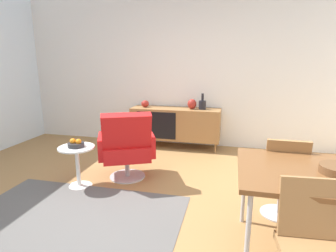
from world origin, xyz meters
TOP-DOWN VIEW (x-y plane):
  - ground_plane at (0.00, 0.00)m, footprint 8.32×8.32m
  - wall_back at (0.00, 2.60)m, footprint 6.80×0.12m
  - sideboard at (-0.18, 2.30)m, footprint 1.60×0.45m
  - vase_cobalt at (-0.75, 2.30)m, footprint 0.14×0.14m
  - vase_sculptural_dark at (0.30, 2.30)m, footprint 0.13×0.13m
  - vase_ceramic_small at (0.12, 2.30)m, footprint 0.16×0.16m
  - dining_chair_back_left at (1.33, 0.24)m, footprint 0.41×0.43m
  - dining_chair_front_left at (1.33, -0.87)m, footprint 0.43×0.45m
  - lounge_chair_red at (-0.51, 0.76)m, footprint 0.86×0.84m
  - side_table_round at (-1.03, 0.42)m, footprint 0.44×0.44m
  - fruit_bowl at (-1.03, 0.41)m, footprint 0.20×0.20m
  - area_rug at (-0.71, -0.41)m, footprint 2.20×1.70m

SIDE VIEW (x-z plane):
  - ground_plane at x=0.00m, z-range 0.00..0.00m
  - area_rug at x=-0.71m, z-range 0.00..0.01m
  - side_table_round at x=-1.03m, z-range 0.06..0.58m
  - sideboard at x=-0.18m, z-range 0.08..0.80m
  - lounge_chair_red at x=-0.51m, z-range -0.01..0.94m
  - dining_chair_back_left at x=1.33m, z-range 0.04..0.90m
  - dining_chair_front_left at x=1.33m, z-range 0.04..0.90m
  - fruit_bowl at x=-1.03m, z-range 0.50..0.61m
  - vase_cobalt at x=-0.75m, z-range 0.72..0.85m
  - vase_ceramic_small at x=0.12m, z-range 0.72..0.90m
  - vase_sculptural_dark at x=0.30m, z-range 0.67..0.95m
  - wall_back at x=0.00m, z-range 0.00..2.80m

